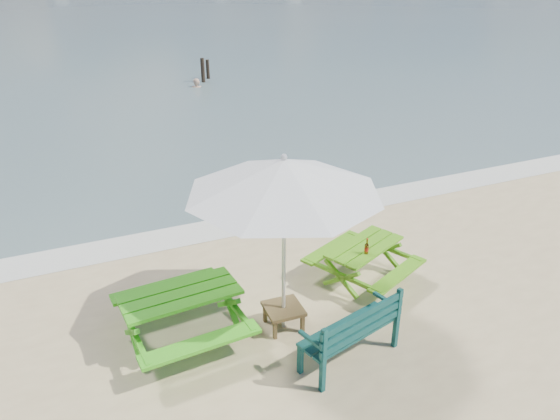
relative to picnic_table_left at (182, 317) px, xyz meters
name	(u,v)px	position (x,y,z in m)	size (l,w,h in m)	color
foam_strip	(232,226)	(1.85, 3.16, -0.38)	(22.00, 0.90, 0.01)	silver
picnic_table_left	(182,317)	(0.00, 0.00, 0.00)	(1.82, 1.99, 0.80)	green
picnic_table_right	(363,264)	(3.25, 0.30, -0.05)	(1.99, 2.07, 0.69)	#4F9516
park_bench	(349,342)	(2.01, -1.37, -0.09)	(1.61, 0.89, 0.94)	#0F3F3D
side_table	(284,316)	(1.47, -0.34, -0.20)	(0.58, 0.58, 0.36)	brown
patio_umbrella	(284,177)	(1.47, -0.34, 2.09)	(2.88, 2.88, 2.73)	silver
beer_bottle	(367,249)	(3.13, 0.05, 0.40)	(0.07, 0.07, 0.27)	#984716
swimmer	(197,97)	(4.68, 15.89, -0.81)	(0.66, 0.53, 1.58)	tan
mooring_pilings	(205,72)	(5.37, 16.89, -0.01)	(0.56, 0.76, 1.23)	black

